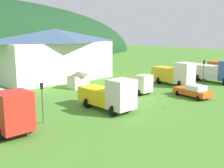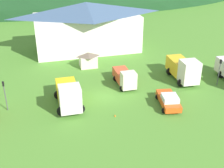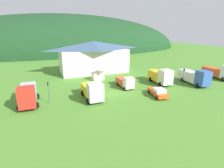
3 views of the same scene
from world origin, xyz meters
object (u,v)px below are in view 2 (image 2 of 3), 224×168
at_px(depot_building, 87,26).
at_px(traffic_cone_mid_row, 70,96).
at_px(traffic_light_east, 219,70).
at_px(play_shed_cream, 88,59).
at_px(traffic_cone_near_pickup, 115,116).
at_px(traffic_light_west, 5,93).
at_px(service_pickup_orange, 169,100).
at_px(heavy_rig_striped, 184,69).
at_px(flatbed_truck_yellow, 69,94).
at_px(light_truck_cream, 125,77).

bearing_deg(depot_building, traffic_cone_mid_row, -108.33).
distance_m(traffic_light_east, traffic_cone_mid_row, 20.72).
relative_size(play_shed_cream, traffic_cone_near_pickup, 4.50).
xyz_separation_m(depot_building, play_shed_cream, (-1.47, -8.33, -3.21)).
distance_m(traffic_light_west, traffic_cone_mid_row, 8.13).
xyz_separation_m(service_pickup_orange, traffic_light_west, (-18.97, 4.17, 1.51)).
xyz_separation_m(depot_building, traffic_cone_near_pickup, (-1.37, -23.78, -4.48)).
height_order(heavy_rig_striped, traffic_light_west, traffic_light_west).
relative_size(traffic_light_west, traffic_light_east, 0.99).
height_order(depot_building, traffic_light_east, depot_building).
distance_m(flatbed_truck_yellow, heavy_rig_striped, 17.17).
height_order(heavy_rig_striped, traffic_light_east, traffic_light_east).
bearing_deg(traffic_cone_mid_row, depot_building, 71.67).
distance_m(heavy_rig_striped, traffic_light_west, 24.19).
bearing_deg(depot_building, traffic_light_east, -53.10).
relative_size(traffic_light_west, traffic_cone_near_pickup, 5.89).
bearing_deg(traffic_light_west, traffic_cone_mid_row, 11.92).
bearing_deg(traffic_light_east, traffic_cone_near_pickup, -165.38).
bearing_deg(flatbed_truck_yellow, traffic_light_west, -98.56).
bearing_deg(traffic_cone_near_pickup, traffic_light_west, 158.35).
distance_m(service_pickup_orange, traffic_cone_mid_row, 12.76).
bearing_deg(depot_building, play_shed_cream, -100.01).
bearing_deg(traffic_cone_mid_row, traffic_cone_near_pickup, -55.45).
bearing_deg(traffic_light_east, depot_building, 126.90).
bearing_deg(flatbed_truck_yellow, heavy_rig_striped, 101.47).
bearing_deg(service_pickup_orange, traffic_cone_near_pickup, -75.34).
distance_m(service_pickup_orange, traffic_light_west, 19.48).
xyz_separation_m(traffic_cone_near_pickup, traffic_cone_mid_row, (-4.39, 6.38, 0.00)).
relative_size(flatbed_truck_yellow, traffic_cone_mid_row, 11.36).
bearing_deg(traffic_light_east, traffic_cone_mid_row, 173.91).
distance_m(depot_building, light_truck_cream, 16.83).
distance_m(flatbed_truck_yellow, traffic_light_east, 20.88).
xyz_separation_m(traffic_light_west, traffic_cone_near_pickup, (12.01, -4.77, -2.34)).
bearing_deg(traffic_light_west, flatbed_truck_yellow, -9.17).
xyz_separation_m(flatbed_truck_yellow, traffic_light_west, (-7.23, 1.17, 0.63)).
bearing_deg(depot_building, light_truck_cream, -82.57).
xyz_separation_m(play_shed_cream, flatbed_truck_yellow, (-4.68, -11.85, 0.44)).
xyz_separation_m(play_shed_cream, traffic_cone_near_pickup, (0.10, -15.45, -1.27)).
bearing_deg(play_shed_cream, light_truck_cream, -65.87).
height_order(traffic_light_east, traffic_cone_near_pickup, traffic_light_east).
relative_size(heavy_rig_striped, service_pickup_orange, 1.33).
bearing_deg(play_shed_cream, service_pickup_orange, -64.61).
relative_size(depot_building, traffic_cone_mid_row, 32.69).
xyz_separation_m(flatbed_truck_yellow, traffic_cone_near_pickup, (4.78, -3.60, -1.71)).
relative_size(flatbed_truck_yellow, light_truck_cream, 1.26).
height_order(play_shed_cream, traffic_cone_near_pickup, play_shed_cream).
distance_m(play_shed_cream, traffic_light_east, 19.74).
relative_size(light_truck_cream, service_pickup_orange, 1.05).
distance_m(heavy_rig_striped, traffic_light_east, 4.82).
relative_size(depot_building, light_truck_cream, 3.63).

